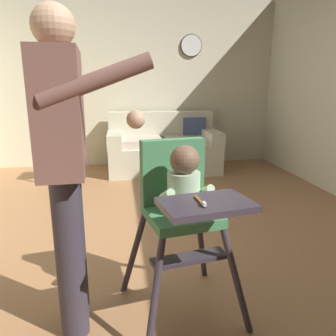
# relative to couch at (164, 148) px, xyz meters

# --- Properties ---
(ground) EXTENTS (6.06, 7.49, 0.10)m
(ground) POSITION_rel_couch_xyz_m (-0.40, -2.46, -0.38)
(ground) COLOR #A06E46
(wall_far) EXTENTS (5.26, 0.06, 2.59)m
(wall_far) POSITION_rel_couch_xyz_m (-0.40, 0.52, 0.96)
(wall_far) COLOR beige
(wall_far) RESTS_ON ground
(couch) EXTENTS (1.62, 0.86, 0.86)m
(couch) POSITION_rel_couch_xyz_m (0.00, 0.00, 0.00)
(couch) COLOR beige
(couch) RESTS_ON ground
(high_chair) EXTENTS (0.70, 0.80, 0.97)m
(high_chair) POSITION_rel_couch_xyz_m (-0.33, -3.19, 0.35)
(high_chair) COLOR #362E39
(high_chair) RESTS_ON ground
(adult_standing) EXTENTS (0.53, 0.50, 1.60)m
(adult_standing) POSITION_rel_couch_xyz_m (-0.90, -3.23, 0.57)
(adult_standing) COLOR #342E39
(adult_standing) RESTS_ON ground
(toy_ball) EXTENTS (0.23, 0.23, 0.23)m
(toy_ball) POSITION_rel_couch_xyz_m (0.19, -1.43, -0.22)
(toy_ball) COLOR gold
(toy_ball) RESTS_ON ground
(side_table) EXTENTS (0.40, 0.40, 0.52)m
(side_table) POSITION_rel_couch_xyz_m (-1.41, -0.37, 0.05)
(side_table) COLOR brown
(side_table) RESTS_ON ground
(sippy_cup) EXTENTS (0.07, 0.07, 0.10)m
(sippy_cup) POSITION_rel_couch_xyz_m (-1.38, -0.37, 0.24)
(sippy_cup) COLOR orange
(sippy_cup) RESTS_ON side_table
(wall_clock) EXTENTS (0.34, 0.04, 0.34)m
(wall_clock) POSITION_rel_couch_xyz_m (0.50, 0.48, 1.51)
(wall_clock) COLOR white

